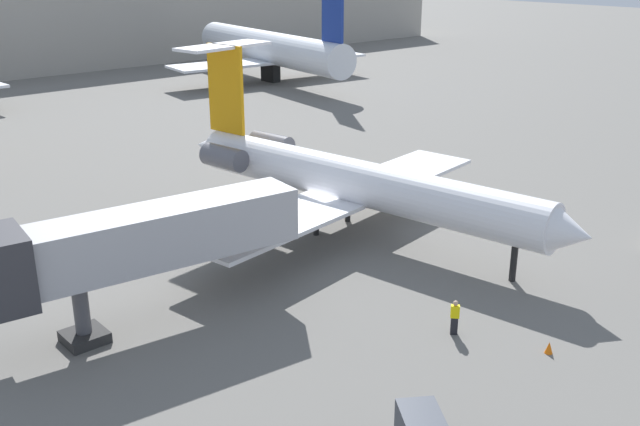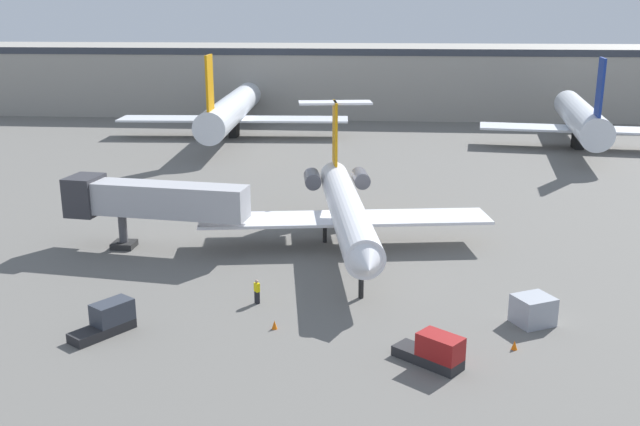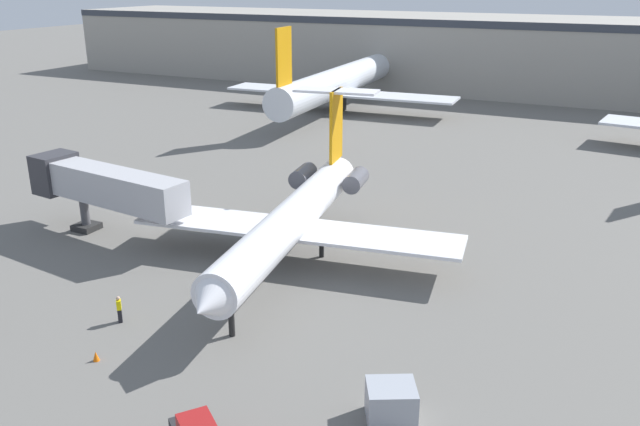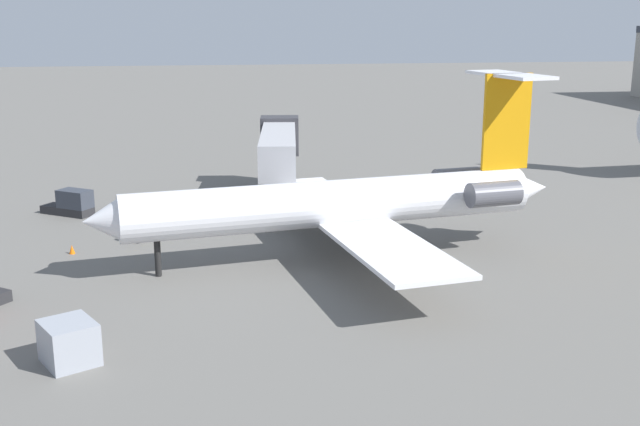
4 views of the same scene
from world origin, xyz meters
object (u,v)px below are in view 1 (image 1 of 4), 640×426
(regional_jet, at_px, (347,178))
(parked_airliner_west_mid, at_px, (271,49))
(ground_crew_marshaller, at_px, (455,317))
(traffic_cone_near, at_px, (549,348))
(jet_bridge, at_px, (122,245))

(regional_jet, height_order, parked_airliner_west_mid, parked_airliner_west_mid)
(ground_crew_marshaller, distance_m, parked_airliner_west_mid, 69.82)
(parked_airliner_west_mid, bearing_deg, ground_crew_marshaller, -120.84)
(ground_crew_marshaller, height_order, traffic_cone_near, ground_crew_marshaller)
(regional_jet, distance_m, jet_bridge, 16.28)
(traffic_cone_near, bearing_deg, regional_jet, 78.52)
(traffic_cone_near, bearing_deg, ground_crew_marshaller, 114.79)
(ground_crew_marshaller, height_order, parked_airliner_west_mid, parked_airliner_west_mid)
(traffic_cone_near, height_order, parked_airliner_west_mid, parked_airliner_west_mid)
(parked_airliner_west_mid, bearing_deg, jet_bridge, -133.28)
(jet_bridge, bearing_deg, traffic_cone_near, -47.98)
(jet_bridge, bearing_deg, regional_jet, 8.54)
(ground_crew_marshaller, bearing_deg, parked_airliner_west_mid, 59.16)
(traffic_cone_near, bearing_deg, parked_airliner_west_mid, 61.93)
(ground_crew_marshaller, xyz_separation_m, traffic_cone_near, (1.77, -3.84, -0.58))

